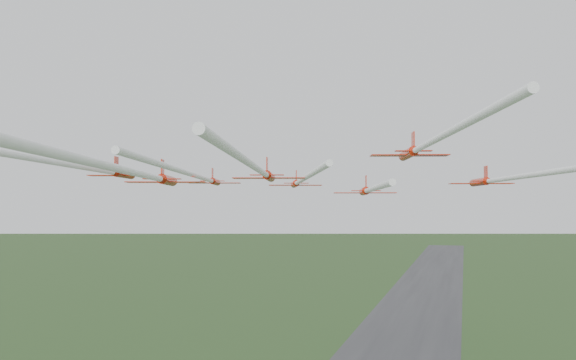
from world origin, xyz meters
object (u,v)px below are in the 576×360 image
(jet_lead, at_px, (301,181))
(jet_row4_right, at_px, (424,146))
(jet_row4_left, at_px, (146,175))
(jet_row2_left, at_px, (200,177))
(jet_row2_right, at_px, (369,190))
(jet_row3_mid, at_px, (261,171))
(jet_row3_right, at_px, (504,179))
(jet_row3_left, at_px, (89,168))

(jet_lead, distance_m, jet_row4_right, 41.70)
(jet_row4_right, bearing_deg, jet_row4_left, 177.09)
(jet_row2_left, distance_m, jet_row2_right, 23.84)
(jet_row2_right, bearing_deg, jet_row2_left, -156.32)
(jet_row4_left, bearing_deg, jet_lead, 65.53)
(jet_row2_right, distance_m, jet_row4_right, 31.04)
(jet_lead, xyz_separation_m, jet_row2_left, (-7.89, -20.51, -0.19))
(jet_row4_left, bearing_deg, jet_row3_mid, 41.66)
(jet_lead, bearing_deg, jet_row2_right, -47.82)
(jet_row2_left, xyz_separation_m, jet_row2_right, (19.37, 13.83, -1.45))
(jet_lead, height_order, jet_row3_mid, jet_row3_mid)
(jet_row3_mid, bearing_deg, jet_row3_right, 4.13)
(jet_row3_left, distance_m, jet_row4_left, 13.67)
(jet_row2_left, height_order, jet_row2_right, jet_row2_left)
(jet_row2_left, xyz_separation_m, jet_row4_right, (28.69, -15.59, 1.93))
(jet_row2_right, relative_size, jet_row3_left, 0.85)
(jet_row4_left, height_order, jet_row4_right, jet_row4_right)
(jet_row2_left, bearing_deg, jet_row2_right, 19.56)
(jet_row2_left, relative_size, jet_row3_right, 1.28)
(jet_row3_mid, xyz_separation_m, jet_row4_right, (18.17, -7.96, 1.66))
(jet_row3_mid, height_order, jet_row4_right, jet_row4_right)
(jet_row4_right, bearing_deg, jet_row2_left, 138.50)
(jet_row3_mid, relative_size, jet_row3_right, 1.23)
(jet_row2_right, height_order, jet_row4_right, jet_row4_right)
(jet_row2_right, bearing_deg, jet_row4_right, -84.27)
(jet_row3_right, bearing_deg, jet_row2_left, 169.35)
(jet_row4_left, xyz_separation_m, jet_row4_right, (25.55, 4.54, 2.59))
(jet_row2_left, height_order, jet_row4_right, jet_row4_right)
(jet_row3_right, xyz_separation_m, jet_row4_right, (-7.87, -16.29, 2.48))
(jet_lead, height_order, jet_row3_left, jet_row3_left)
(jet_row3_mid, bearing_deg, jet_row2_left, 130.42)
(jet_row2_right, xyz_separation_m, jet_row4_left, (-16.23, -33.96, 0.79))
(jet_row3_mid, xyz_separation_m, jet_row4_left, (-7.37, -12.50, -0.93))
(jet_row4_right, bearing_deg, jet_row3_right, 51.24)
(jet_row2_right, relative_size, jet_row3_right, 1.01)
(jet_row2_right, height_order, jet_row3_right, jet_row3_right)
(jet_row2_left, bearing_deg, jet_row4_right, -44.49)
(jet_row2_left, distance_m, jet_row4_right, 32.71)
(jet_lead, relative_size, jet_row4_right, 1.47)
(jet_row3_left, bearing_deg, jet_row2_left, 41.71)
(jet_row3_left, height_order, jet_row3_mid, jet_row3_left)
(jet_row3_mid, height_order, jet_row4_left, jet_row3_mid)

